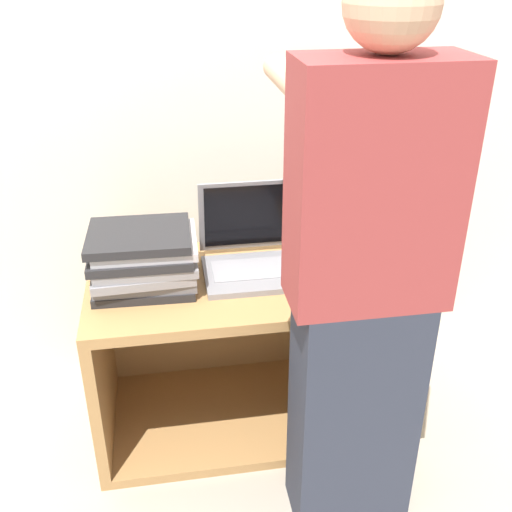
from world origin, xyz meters
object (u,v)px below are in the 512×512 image
laptop_open (249,254)px  laptop_stack_left (144,259)px  laptop_stack_right (353,250)px  person (363,288)px

laptop_open → laptop_stack_left: (-0.35, -0.05, 0.04)m
laptop_stack_right → person: size_ratio=0.22×
laptop_open → person: person is taller
laptop_stack_left → person: person is taller
laptop_stack_left → laptop_stack_right: 0.70m
laptop_open → person: size_ratio=0.20×
person → laptop_open: bearing=113.7°
laptop_open → laptop_stack_right: bearing=-8.4°
laptop_open → laptop_stack_left: size_ratio=0.94×
laptop_stack_right → person: 0.49m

